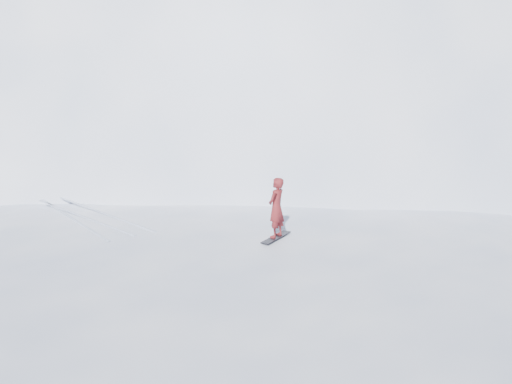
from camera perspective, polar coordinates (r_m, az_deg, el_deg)
ground at (r=13.06m, az=-6.24°, el=-18.07°), size 400.00×400.00×0.00m
near_ridge at (r=15.83m, az=-8.11°, el=-12.27°), size 36.00×28.00×4.80m
summit_peak at (r=45.52m, az=3.19°, el=4.50°), size 60.00×56.00×56.00m
peak_shoulder at (r=34.22m, az=-6.93°, el=1.58°), size 28.00×24.00×18.00m
wind_bumps at (r=14.56m, az=-12.25°, el=-14.82°), size 16.00×14.40×1.00m
snowboard at (r=13.83m, az=2.31°, el=-5.18°), size 1.27×0.76×0.02m
snowboarder at (r=13.60m, az=2.34°, el=-1.80°), size 0.72×0.61×1.67m
board_tracks at (r=16.88m, az=-18.95°, el=-2.49°), size 2.08×5.98×0.04m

